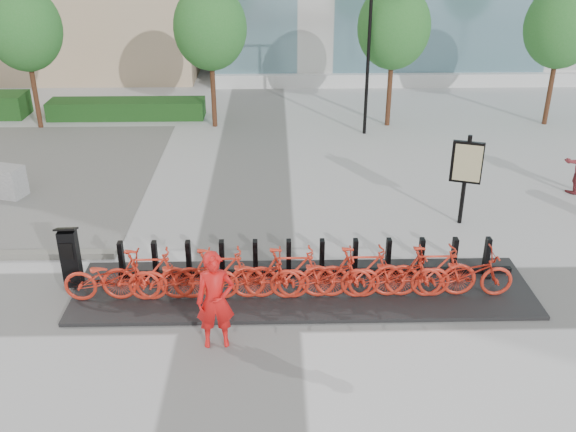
{
  "coord_description": "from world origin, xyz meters",
  "views": [
    {
      "loc": [
        0.7,
        -11.29,
        7.26
      ],
      "look_at": [
        1.0,
        1.5,
        1.2
      ],
      "focal_mm": 40.0,
      "sensor_mm": 36.0,
      "label": 1
    }
  ],
  "objects_px": {
    "bike_0": "(112,278)",
    "kiosk": "(70,257)",
    "map_sign": "(467,166)",
    "worker_red": "(215,300)"
  },
  "relations": [
    {
      "from": "kiosk",
      "to": "worker_red",
      "type": "xyz_separation_m",
      "value": [
        3.2,
        -2.06,
        0.2
      ]
    },
    {
      "from": "worker_red",
      "to": "bike_0",
      "type": "bearing_deg",
      "value": 140.58
    },
    {
      "from": "bike_0",
      "to": "map_sign",
      "type": "distance_m",
      "value": 8.9
    },
    {
      "from": "bike_0",
      "to": "map_sign",
      "type": "xyz_separation_m",
      "value": [
        8.09,
        3.57,
        0.97
      ]
    },
    {
      "from": "bike_0",
      "to": "kiosk",
      "type": "xyz_separation_m",
      "value": [
        -0.98,
        0.62,
        0.16
      ]
    },
    {
      "from": "bike_0",
      "to": "kiosk",
      "type": "distance_m",
      "value": 1.17
    },
    {
      "from": "bike_0",
      "to": "worker_red",
      "type": "relative_size",
      "value": 1.02
    },
    {
      "from": "bike_0",
      "to": "map_sign",
      "type": "height_order",
      "value": "map_sign"
    },
    {
      "from": "worker_red",
      "to": "kiosk",
      "type": "bearing_deg",
      "value": 140.88
    },
    {
      "from": "bike_0",
      "to": "map_sign",
      "type": "bearing_deg",
      "value": -66.17
    }
  ]
}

